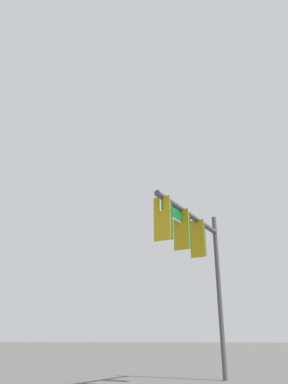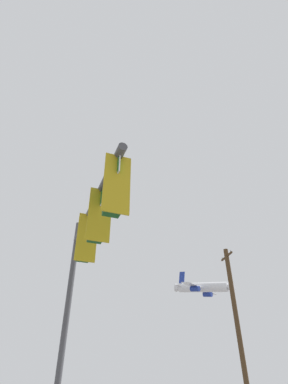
% 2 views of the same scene
% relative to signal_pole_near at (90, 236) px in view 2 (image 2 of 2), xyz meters
% --- Properties ---
extents(signal_pole_near, '(4.77, 1.39, 5.77)m').
position_rel_signal_pole_near_xyz_m(signal_pole_near, '(0.00, 0.00, 0.00)').
color(signal_pole_near, '#47474C').
rests_on(signal_pole_near, ground_plane).
extents(utility_pole, '(1.84, 0.90, 10.77)m').
position_rel_signal_pole_near_xyz_m(utility_pole, '(-9.20, 16.21, 1.16)').
color(utility_pole, '#47331E').
rests_on(utility_pole, ground_plane).
extents(airplane, '(30.28, 27.42, 14.18)m').
position_rel_signal_pole_near_xyz_m(airplane, '(-95.34, 101.75, 35.69)').
color(airplane, silver).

